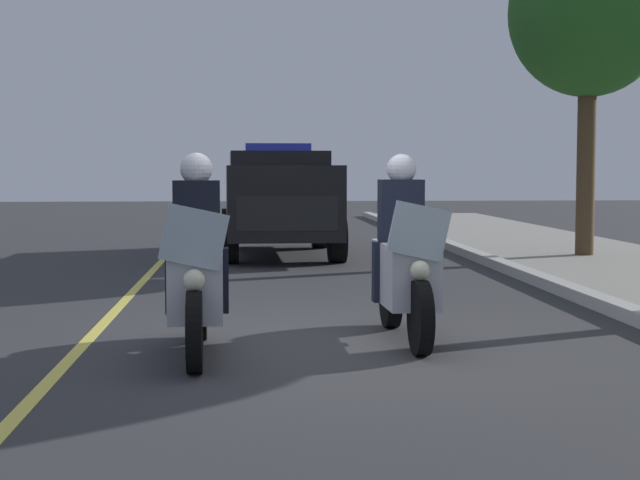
% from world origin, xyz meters
% --- Properties ---
extents(ground_plane, '(80.00, 80.00, 0.00)m').
position_xyz_m(ground_plane, '(0.00, 0.00, 0.00)').
color(ground_plane, '#333335').
extents(lane_stripe_center, '(48.00, 0.12, 0.01)m').
position_xyz_m(lane_stripe_center, '(0.00, -2.17, 0.00)').
color(lane_stripe_center, '#E0D14C').
rests_on(lane_stripe_center, ground).
extents(police_motorcycle_lead_left, '(2.14, 0.57, 1.72)m').
position_xyz_m(police_motorcycle_lead_left, '(0.36, -1.12, 0.70)').
color(police_motorcycle_lead_left, black).
rests_on(police_motorcycle_lead_left, ground).
extents(police_motorcycle_lead_right, '(2.14, 0.57, 1.72)m').
position_xyz_m(police_motorcycle_lead_right, '(-0.23, 0.75, 0.70)').
color(police_motorcycle_lead_right, black).
rests_on(police_motorcycle_lead_right, ground).
extents(police_suv, '(4.95, 2.18, 2.05)m').
position_xyz_m(police_suv, '(-9.31, -0.12, 1.07)').
color(police_suv, black).
rests_on(police_suv, ground).
extents(tree_far_back, '(2.72, 2.72, 5.57)m').
position_xyz_m(tree_far_back, '(-7.86, 5.12, 4.20)').
color(tree_far_back, '#4C3823').
rests_on(tree_far_back, sidewalk_strip).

